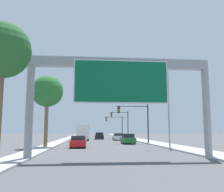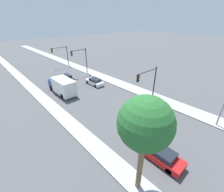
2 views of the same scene
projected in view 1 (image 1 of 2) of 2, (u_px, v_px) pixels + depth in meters
sidewalk_right at (131, 138)px, 59.69m from camera, size 3.00×120.00×0.15m
median_strip_left at (68, 138)px, 58.34m from camera, size 2.00×120.00×0.15m
sign_gantry at (121, 82)px, 18.17m from camera, size 13.44×0.73×7.28m
car_near_left at (99, 136)px, 55.63m from camera, size 1.86×4.50×1.50m
car_mid_left at (79, 142)px, 29.45m from camera, size 1.79×4.80×1.37m
car_far_left at (118, 137)px, 49.90m from camera, size 1.86×4.54×1.39m
car_far_right at (128, 139)px, 37.02m from camera, size 1.71×4.54×1.50m
truck_box_primary at (83, 132)px, 49.95m from camera, size 2.49×7.19×3.01m
traffic_light_near_intersection at (137, 117)px, 38.29m from camera, size 5.02×0.32×5.96m
traffic_light_mid_block at (122, 120)px, 58.08m from camera, size 4.29×0.32×6.41m
traffic_light_far_intersection at (116, 123)px, 67.88m from camera, size 4.87×0.32×5.83m
palm_tree_foreground at (2, 52)px, 13.94m from camera, size 3.18×3.18×8.07m
palm_tree_background at (47, 92)px, 29.62m from camera, size 3.75×3.75×8.47m
street_lamp_right at (166, 98)px, 28.90m from camera, size 2.61×0.28×9.87m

